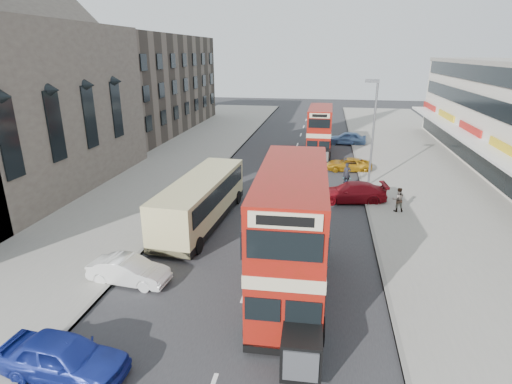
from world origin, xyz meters
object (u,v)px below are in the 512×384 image
Objects in this scene: street_lamp at (373,125)px; car_left_near at (64,357)px; coach at (201,199)px; car_right_c at (347,138)px; pedestrian_near at (398,199)px; bus_second at (320,130)px; car_right_a at (351,192)px; cyclist at (346,180)px; car_right_b at (348,165)px; bus_main at (291,234)px; car_left_front at (129,270)px.

street_lamp is 1.93× the size of car_left_near.
coach is 26.22m from car_right_c.
bus_second is at bearing -78.07° from pedestrian_near.
street_lamp is at bearing -23.21° from car_left_near.
car_right_a is at bearing 100.87° from bus_second.
cyclist reaches higher than car_right_c.
street_lamp reaches higher than bus_second.
car_right_b is at bearing -16.80° from car_left_near.
car_left_front is at bearing 1.15° from bus_main.
coach is 5.20× the size of cyclist.
car_left_near is at bearing -22.30° from car_right_b.
car_right_c is (-1.04, 15.27, -4.05)m from street_lamp.
car_left_near is 0.98× the size of car_right_c.
street_lamp is 15.83m from car_right_c.
pedestrian_near is 5.72m from cyclist.
cyclist is (8.98, 8.50, -0.92)m from coach.
car_left_near reaches higher than car_right_b.
bus_main is at bearing -101.01° from cyclist.
bus_main is 1.18× the size of bus_second.
coach is 2.52× the size of car_right_b.
bus_second is (0.57, 26.12, -0.43)m from bus_main.
street_lamp is 11.25m from bus_second.
car_right_b is 2.07× the size of cyclist.
cyclist is (-1.66, -0.62, -4.14)m from street_lamp.
car_right_b is (10.04, 26.19, -0.16)m from car_left_near.
car_left_front reaches higher than car_right_b.
car_left_near reaches higher than car_left_front.
car_left_near is (-11.33, -21.88, -4.07)m from street_lamp.
bus_main is (-4.61, -15.89, -1.94)m from street_lamp.
bus_second reaches higher than car_right_b.
car_left_near is 1.05× the size of car_right_b.
pedestrian_near reaches higher than car_left_front.
bus_main is 2.45× the size of car_right_b.
car_right_a is at bearing -34.78° from car_left_front.
cyclist is (9.67, 21.26, -0.08)m from car_left_near.
car_left_near is 23.35m from cyclist.
car_left_front is (-7.28, -0.37, -2.23)m from bus_main.
bus_main is at bearing -106.16° from street_lamp.
car_left_front is at bearing -47.80° from car_right_a.
car_right_a is (-1.42, -3.73, -4.09)m from street_lamp.
car_left_near is 2.61× the size of pedestrian_near.
car_left_near is at bearing -114.54° from cyclist.
car_right_c is at bearing 72.02° from coach.
bus_main is 2.29× the size of car_right_c.
pedestrian_near is at bearing -33.61° from car_left_near.
coach is at bearing -17.00° from car_right_c.
bus_main reaches higher than car_left_front.
street_lamp reaches higher than bus_main.
pedestrian_near is at bearing 14.25° from car_right_b.
car_right_c is 15.90m from cyclist.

